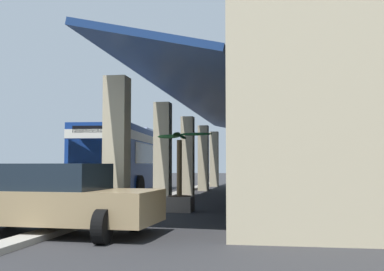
# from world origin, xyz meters

# --- Properties ---
(ground) EXTENTS (120.00, 120.00, 0.00)m
(ground) POSITION_xyz_m (0.00, 8.00, 0.00)
(ground) COLOR #2D2D30
(curb_strip) EXTENTS (30.01, 0.50, 0.12)m
(curb_strip) POSITION_xyz_m (-0.52, 3.13, 0.06)
(curb_strip) COLOR #9E998E
(curb_strip) RESTS_ON ground
(transit_bus) EXTENTS (11.37, 3.41, 3.34)m
(transit_bus) POSITION_xyz_m (-2.41, 0.52, 1.85)
(transit_bus) COLOR navy
(transit_bus) RESTS_ON ground
(parked_sedan_blue) EXTENTS (4.52, 2.23, 1.47)m
(parked_sedan_blue) POSITION_xyz_m (-11.27, -8.11, 0.75)
(parked_sedan_blue) COLOR navy
(parked_sedan_blue) RESTS_ON ground
(parked_sedan_tan) EXTENTS (2.58, 4.48, 1.47)m
(parked_sedan_tan) POSITION_xyz_m (11.39, 3.08, 0.75)
(parked_sedan_tan) COLOR #9E845B
(parked_sedan_tan) RESTS_ON ground
(potted_palm) EXTENTS (1.69, 1.81, 2.46)m
(potted_palm) POSITION_xyz_m (6.15, 4.82, 0.62)
(potted_palm) COLOR gray
(potted_palm) RESTS_ON ground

